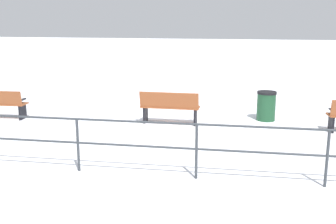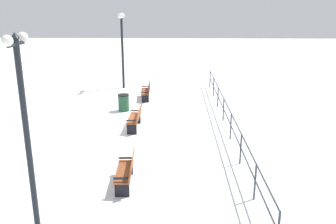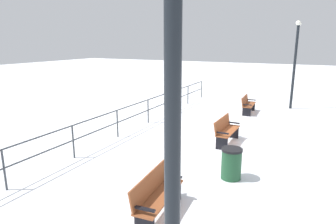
% 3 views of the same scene
% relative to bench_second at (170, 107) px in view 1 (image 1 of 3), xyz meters
% --- Properties ---
extents(ground_plane, '(80.00, 80.00, 0.00)m').
position_rel_bench_second_xyz_m(ground_plane, '(-0.05, -0.00, -0.48)').
color(ground_plane, white).
rests_on(ground_plane, ground).
extents(bench_second, '(0.52, 1.59, 0.89)m').
position_rel_bench_second_xyz_m(bench_second, '(0.00, 0.00, 0.00)').
color(bench_second, brown).
rests_on(bench_second, ground).
extents(waterfront_railing, '(0.05, 15.62, 1.03)m').
position_rel_bench_second_xyz_m(waterfront_railing, '(-3.74, -0.00, 0.23)').
color(waterfront_railing, '#383D42').
rests_on(waterfront_railing, ground).
extents(trash_bin, '(0.53, 0.53, 0.81)m').
position_rel_bench_second_xyz_m(trash_bin, '(0.86, -2.58, -0.07)').
color(trash_bin, '#1E4C2D').
rests_on(trash_bin, ground).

